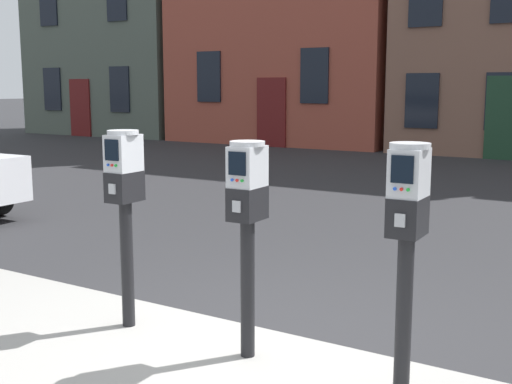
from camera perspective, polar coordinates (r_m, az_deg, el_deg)
The scene contains 5 objects.
ground_plane at distance 4.70m, azimuth -1.45°, elevation -13.89°, with size 160.00×160.00×0.00m, color #28282B.
parking_meter_near_kerb at distance 4.66m, azimuth -11.33°, elevation -0.07°, with size 0.22×0.25×1.40m.
parking_meter_twin_adjacent at distance 4.05m, azimuth -0.76°, elevation -1.59°, with size 0.22×0.25×1.37m.
parking_meter_end_of_row at distance 3.61m, azimuth 12.99°, elevation -2.76°, with size 0.22×0.25×1.41m.
townhouse_cream_stone at distance 27.20m, azimuth -10.69°, elevation 15.11°, with size 6.92×5.44×9.43m.
Camera 1 is at (2.39, -3.61, 1.84)m, focal length 46.05 mm.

